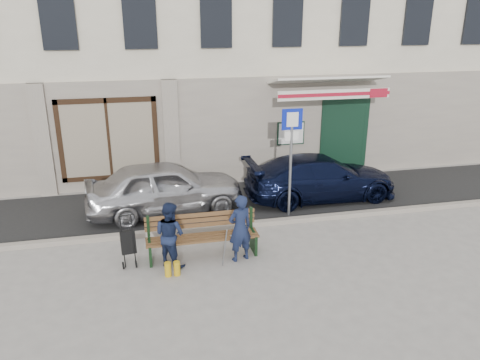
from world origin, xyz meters
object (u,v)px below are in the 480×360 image
object	(u,v)px
car_silver	(165,187)
parking_sign	(291,145)
bench	(200,237)
stroller	(128,243)
woman	(170,234)
man	(240,228)
car_navy	(321,177)

from	to	relation	value
car_silver	parking_sign	size ratio (longest dim) A/B	1.45
bench	stroller	world-z (taller)	stroller
parking_sign	woman	bearing A→B (deg)	-148.69
parking_sign	man	xyz separation A→B (m)	(-1.74, -2.01, -1.16)
stroller	bench	bearing A→B (deg)	-8.68
stroller	parking_sign	bearing A→B (deg)	14.52
bench	woman	xyz separation A→B (m)	(-0.65, -0.22, 0.24)
car_silver	parking_sign	world-z (taller)	parking_sign
car_navy	man	bearing A→B (deg)	134.35
man	parking_sign	bearing A→B (deg)	-148.04
man	stroller	xyz separation A→B (m)	(-2.30, 0.34, -0.27)
car_navy	bench	xyz separation A→B (m)	(-3.79, -2.68, -0.16)
car_silver	car_navy	size ratio (longest dim) A/B	0.95
stroller	man	bearing A→B (deg)	-16.29
car_silver	stroller	xyz separation A→B (m)	(-0.94, -2.60, -0.22)
car_silver	stroller	world-z (taller)	car_silver
car_navy	bench	distance (m)	4.64
parking_sign	woman	xyz separation A→B (m)	(-3.19, -1.90, -1.19)
car_silver	woman	distance (m)	2.84
car_navy	stroller	xyz separation A→B (m)	(-5.29, -2.66, -0.16)
parking_sign	stroller	xyz separation A→B (m)	(-4.04, -1.67, -1.43)
car_silver	bench	size ratio (longest dim) A/B	1.69
woman	car_silver	bearing A→B (deg)	-47.11
bench	man	world-z (taller)	man
car_silver	man	world-z (taller)	man
parking_sign	woman	world-z (taller)	parking_sign
car_silver	parking_sign	distance (m)	3.45
parking_sign	stroller	distance (m)	4.60
stroller	car_navy	bearing A→B (deg)	18.83
man	car_navy	bearing A→B (deg)	-151.95
car_navy	parking_sign	world-z (taller)	parking_sign
woman	stroller	size ratio (longest dim) A/B	1.33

